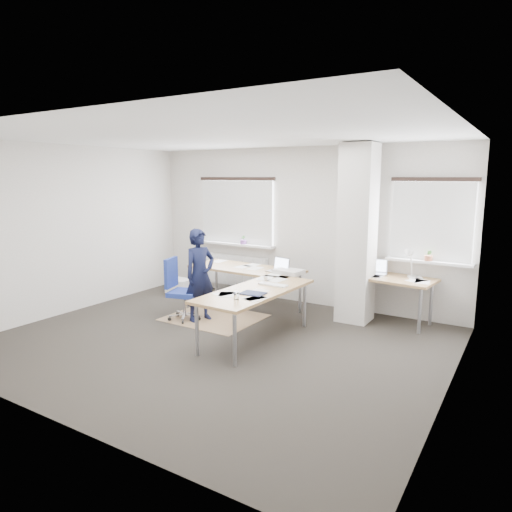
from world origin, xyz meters
The scene contains 8 objects.
ground centered at (0.00, 0.00, 0.00)m, with size 6.00×6.00×0.00m, color black.
room_shell centered at (0.18, 0.45, 1.75)m, with size 6.04×5.04×2.82m.
floor_mat centered at (-0.69, 0.87, 0.00)m, with size 1.45×1.23×0.01m, color #9B7954.
white_crate centered at (-2.25, 1.81, 0.14)m, with size 0.47×0.33×0.28m, color white.
desk_main centered at (-0.01, 0.97, 0.69)m, with size 2.41×2.69×0.96m.
desk_side centered at (1.77, 2.15, 0.69)m, with size 1.48×0.87×1.22m.
task_chair centered at (-1.08, 0.53, 0.28)m, with size 0.56×0.54×1.00m.
person centered at (-0.80, 0.66, 0.74)m, with size 0.54×0.35×1.48m, color black.
Camera 1 is at (3.64, -4.90, 2.27)m, focal length 32.00 mm.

